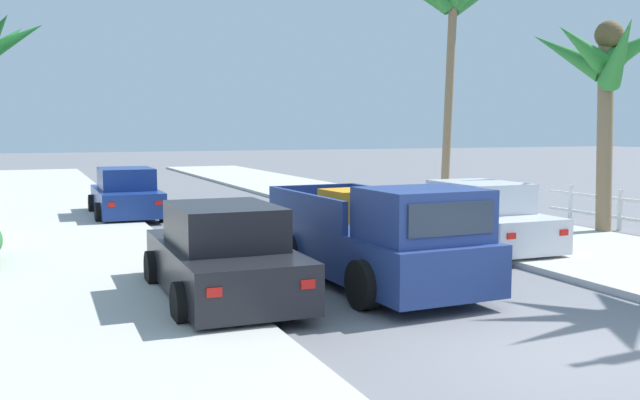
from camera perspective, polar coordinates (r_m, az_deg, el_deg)
The scene contains 11 objects.
ground_plane at distance 9.17m, azimuth 18.70°, elevation -11.66°, with size 160.00×160.00×0.00m, color slate.
sidewalk_left at distance 18.73m, azimuth -20.78°, elevation -2.71°, with size 4.82×60.00×0.12m, color beige.
sidewalk_right at distance 21.79m, azimuth 8.39°, elevation -1.25°, with size 4.82×60.00×0.12m, color beige.
curb_left at distance 18.79m, azimuth -17.71°, elevation -2.61°, with size 0.16×60.00×0.10m, color silver.
curb_right at distance 21.30m, azimuth 6.06°, elevation -1.41°, with size 0.16×60.00×0.10m, color silver.
pickup_truck at distance 12.12m, azimuth 4.67°, elevation -3.31°, with size 2.35×5.27×1.80m.
car_left_near at distance 22.11m, azimuth -15.46°, elevation 0.41°, with size 2.05×4.27×1.54m.
car_right_near at distance 11.15m, azimuth -7.87°, elevation -4.54°, with size 2.07×4.28×1.54m.
car_left_mid at distance 16.09m, azimuth 12.64°, elevation -1.46°, with size 2.08×4.28×1.54m.
palm_tree_right_mid at distance 25.11m, azimuth 10.46°, elevation 15.17°, with size 3.73×3.78×8.00m.
palm_tree_right_back at distance 19.17m, azimuth 22.16°, elevation 10.23°, with size 3.25×3.84×5.40m.
Camera 1 is at (-5.84, -6.54, 2.70)m, focal length 39.41 mm.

